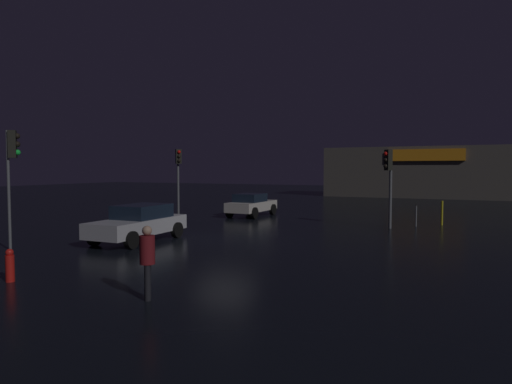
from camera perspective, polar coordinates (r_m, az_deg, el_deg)
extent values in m
plane|color=black|center=(19.02, -4.03, -5.90)|extent=(120.00, 120.00, 0.00)
cube|color=#4C4742|center=(49.49, 20.95, 2.36)|extent=(20.24, 6.23, 5.12)
cube|color=orange|center=(46.25, 20.73, 4.43)|extent=(7.02, 0.24, 1.14)
cylinder|color=#595B60|center=(27.23, -9.86, 1.07)|extent=(0.13, 0.13, 4.09)
cube|color=black|center=(27.08, -9.82, 4.47)|extent=(0.41, 0.41, 0.86)
sphere|color=red|center=(26.93, -9.75, 5.03)|extent=(0.20, 0.20, 0.20)
sphere|color=black|center=(26.92, -9.74, 4.48)|extent=(0.20, 0.20, 0.20)
sphere|color=black|center=(26.91, -9.74, 3.93)|extent=(0.20, 0.20, 0.20)
cylinder|color=#595B60|center=(22.92, 16.71, 0.35)|extent=(0.14, 0.14, 3.86)
cube|color=black|center=(22.81, 16.45, 3.92)|extent=(0.41, 0.41, 1.01)
sphere|color=red|center=(22.71, 16.15, 4.69)|extent=(0.20, 0.20, 0.20)
sphere|color=black|center=(22.71, 16.14, 3.93)|extent=(0.20, 0.20, 0.20)
sphere|color=black|center=(22.70, 16.12, 3.16)|extent=(0.20, 0.20, 0.20)
cylinder|color=#595B60|center=(18.32, -28.90, 0.16)|extent=(0.10, 0.10, 4.30)
cube|color=black|center=(18.30, -28.55, 5.36)|extent=(0.41, 0.41, 0.98)
sphere|color=black|center=(18.29, -28.07, 6.30)|extent=(0.20, 0.20, 0.20)
sphere|color=black|center=(18.28, -28.05, 5.38)|extent=(0.20, 0.20, 0.20)
sphere|color=#19D13F|center=(18.26, -28.02, 4.46)|extent=(0.20, 0.20, 0.20)
cube|color=#B7B7BF|center=(18.74, -14.76, -4.19)|extent=(1.82, 4.51, 0.60)
cube|color=black|center=(18.90, -14.24, -2.39)|extent=(1.61, 2.20, 0.54)
cylinder|color=black|center=(17.09, -15.53, -5.90)|extent=(0.23, 0.66, 0.66)
cylinder|color=black|center=(18.24, -19.81, -5.41)|extent=(0.23, 0.66, 0.66)
cylinder|color=black|center=(19.45, -10.01, -4.76)|extent=(0.23, 0.66, 0.66)
cylinder|color=black|center=(20.46, -14.10, -4.42)|extent=(0.23, 0.66, 0.66)
cube|color=silver|center=(27.68, -0.53, -1.79)|extent=(1.78, 4.03, 0.57)
cube|color=black|center=(27.42, -0.77, -0.73)|extent=(1.55, 1.92, 0.49)
cylinder|color=black|center=(29.25, -0.81, -2.10)|extent=(0.24, 0.69, 0.68)
cylinder|color=black|center=(28.53, 2.15, -2.23)|extent=(0.24, 0.69, 0.68)
cylinder|color=black|center=(26.95, -3.37, -2.54)|extent=(0.24, 0.69, 0.68)
cylinder|color=black|center=(26.17, -0.22, -2.70)|extent=(0.24, 0.69, 0.68)
cylinder|color=black|center=(10.59, -13.57, -10.93)|extent=(0.14, 0.14, 0.81)
cylinder|color=black|center=(10.43, -13.62, -11.14)|extent=(0.14, 0.14, 0.81)
cylinder|color=maroon|center=(10.36, -13.65, -7.14)|extent=(0.47, 0.47, 0.64)
sphere|color=tan|center=(10.30, -13.68, -4.79)|extent=(0.22, 0.22, 0.22)
cylinder|color=red|center=(13.41, -28.78, -8.50)|extent=(0.22, 0.22, 0.70)
sphere|color=red|center=(13.33, -28.82, -6.75)|extent=(0.20, 0.20, 0.20)
cylinder|color=#595B60|center=(24.14, 19.65, -2.92)|extent=(0.08, 0.08, 1.05)
cylinder|color=gold|center=(25.19, 22.54, -2.48)|extent=(0.11, 0.11, 1.27)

